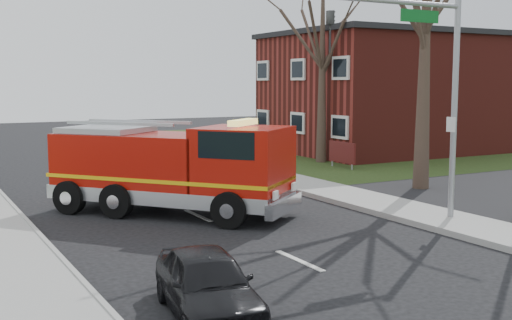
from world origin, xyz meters
TOP-DOWN VIEW (x-y plane):
  - ground at (0.00, 0.00)m, footprint 120.00×120.00m
  - sidewalk_right at (6.20, 0.00)m, footprint 2.40×80.00m
  - sidewalk_left at (-6.20, 0.00)m, footprint 2.40×80.00m
  - brick_building at (19.00, 18.00)m, footprint 15.40×10.40m
  - health_center_sign at (10.50, 12.50)m, footprint 0.12×2.00m
  - bare_tree_far at (11.00, 15.00)m, footprint 5.25×5.25m
  - traffic_signal_mast at (5.21, 1.50)m, footprint 5.29×0.18m
  - fire_engine at (-0.53, 6.71)m, footprint 6.98×7.68m
  - parked_car_maroon at (-3.45, -2.27)m, footprint 2.07×3.85m

SIDE VIEW (x-z plane):
  - ground at x=0.00m, z-range 0.00..0.00m
  - sidewalk_right at x=6.20m, z-range 0.00..0.15m
  - sidewalk_left at x=-6.20m, z-range 0.00..0.15m
  - parked_car_maroon at x=-3.45m, z-range 0.00..1.25m
  - health_center_sign at x=10.50m, z-range 0.18..1.58m
  - fire_engine at x=-0.53m, z-range -0.15..2.99m
  - brick_building at x=19.00m, z-range 0.03..7.28m
  - traffic_signal_mast at x=5.21m, z-range 1.31..8.11m
  - bare_tree_far at x=11.00m, z-range 1.24..11.74m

